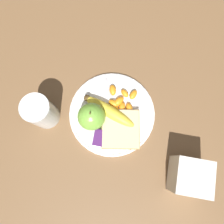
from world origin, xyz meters
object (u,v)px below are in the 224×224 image
at_px(fork, 113,109).
at_px(juice_glass, 42,112).
at_px(jam_packet, 100,138).
at_px(apple, 92,117).
at_px(banana, 109,111).
at_px(bread_slice, 121,129).
at_px(condiment_caddy, 189,176).
at_px(plate, 112,114).

bearing_deg(fork, juice_glass, -98.38).
xyz_separation_m(fork, jam_packet, (-0.09, 0.02, 0.01)).
distance_m(apple, fork, 0.08).
bearing_deg(banana, bread_slice, -136.89).
relative_size(bread_slice, fork, 0.81).
distance_m(fork, jam_packet, 0.09).
height_order(fork, condiment_caddy, condiment_caddy).
relative_size(plate, condiment_caddy, 2.56).
distance_m(plate, jam_packet, 0.08).
xyz_separation_m(banana, bread_slice, (-0.04, -0.04, -0.01)).
bearing_deg(condiment_caddy, fork, 56.57).
relative_size(fork, jam_packet, 3.38).
bearing_deg(banana, condiment_caddy, -120.05).
relative_size(juice_glass, bread_slice, 0.90).
xyz_separation_m(juice_glass, banana, (0.04, -0.18, -0.02)).
bearing_deg(jam_packet, bread_slice, -55.97).
relative_size(bread_slice, condiment_caddy, 1.31).
relative_size(fork, condiment_caddy, 1.61).
distance_m(plate, condiment_caddy, 0.27).
height_order(juice_glass, banana, juice_glass).
height_order(plate, bread_slice, bread_slice).
height_order(plate, banana, banana).
xyz_separation_m(plate, jam_packet, (-0.08, 0.02, 0.01)).
relative_size(juice_glass, jam_packet, 2.48).
relative_size(juice_glass, banana, 0.69).
relative_size(banana, condiment_caddy, 1.71).
distance_m(fork, condiment_caddy, 0.27).
xyz_separation_m(plate, condiment_caddy, (-0.14, -0.23, 0.04)).
height_order(plate, fork, fork).
bearing_deg(bread_slice, jam_packet, 124.03).
height_order(bread_slice, jam_packet, same).
distance_m(banana, jam_packet, 0.08).
distance_m(bread_slice, jam_packet, 0.06).
bearing_deg(banana, fork, -43.01).
xyz_separation_m(apple, bread_slice, (-0.02, -0.08, -0.03)).
xyz_separation_m(apple, banana, (0.03, -0.04, -0.02)).
distance_m(plate, apple, 0.07).
height_order(banana, bread_slice, banana).
xyz_separation_m(plate, fork, (0.01, -0.00, 0.01)).
xyz_separation_m(juice_glass, bread_slice, (-0.00, -0.22, -0.03)).
bearing_deg(fork, condiment_caddy, 32.65).
xyz_separation_m(plate, bread_slice, (-0.04, -0.03, 0.02)).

